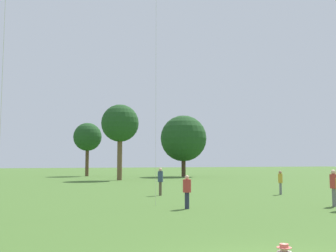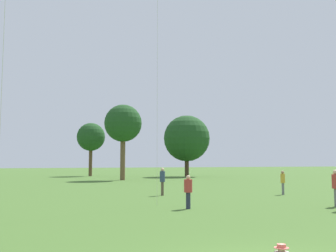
# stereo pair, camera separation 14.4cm
# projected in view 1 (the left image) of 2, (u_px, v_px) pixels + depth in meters

# --- Properties ---
(person_standing_1) EXTENTS (0.42, 0.42, 1.62)m
(person_standing_1) POSITION_uv_depth(u_px,v_px,m) (280.00, 180.00, 26.80)
(person_standing_1) COLOR slate
(person_standing_1) RESTS_ON ground
(person_standing_2) EXTENTS (0.55, 0.55, 1.58)m
(person_standing_2) POSITION_uv_depth(u_px,v_px,m) (187.00, 189.00, 18.63)
(person_standing_2) COLOR #282D42
(person_standing_2) RESTS_ON ground
(person_standing_3) EXTENTS (0.48, 0.48, 1.83)m
(person_standing_3) POSITION_uv_depth(u_px,v_px,m) (160.00, 179.00, 26.05)
(person_standing_3) COLOR brown
(person_standing_3) RESTS_ON ground
(person_standing_4) EXTENTS (0.53, 0.53, 1.82)m
(person_standing_4) POSITION_uv_depth(u_px,v_px,m) (334.00, 184.00, 19.70)
(person_standing_4) COLOR slate
(person_standing_4) RESTS_ON ground
(distant_tree_0) EXTENTS (4.48, 4.48, 8.47)m
(distant_tree_0) POSITION_uv_depth(u_px,v_px,m) (88.00, 137.00, 62.64)
(distant_tree_0) COLOR brown
(distant_tree_0) RESTS_ON ground
(distant_tree_2) EXTENTS (7.07, 7.07, 9.39)m
(distant_tree_2) POSITION_uv_depth(u_px,v_px,m) (183.00, 138.00, 60.37)
(distant_tree_2) COLOR #473323
(distant_tree_2) RESTS_ON ground
(distant_tree_3) EXTENTS (4.66, 4.66, 9.38)m
(distant_tree_3) POSITION_uv_depth(u_px,v_px,m) (120.00, 124.00, 48.88)
(distant_tree_3) COLOR brown
(distant_tree_3) RESTS_ON ground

